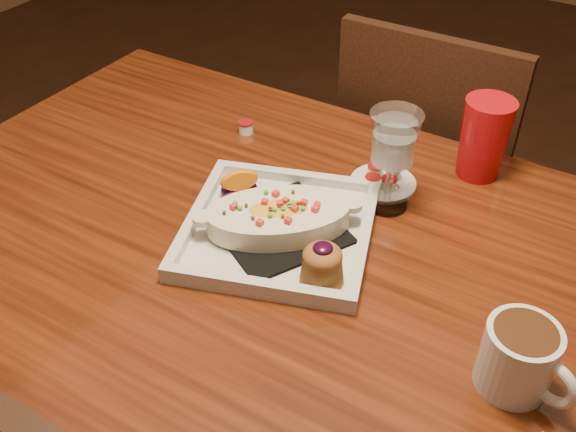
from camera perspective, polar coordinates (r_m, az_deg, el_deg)
The scene contains 8 objects.
table at distance 1.11m, azimuth 1.35°, elevation -6.96°, with size 1.50×0.90×0.75m.
chair_far at distance 1.65m, azimuth 12.36°, elevation 3.18°, with size 0.42×0.42×0.93m.
plate at distance 1.05m, azimuth -0.61°, elevation -0.85°, with size 0.38×0.38×0.08m.
coffee_mug at distance 0.87m, azimuth 19.96°, elevation -11.71°, with size 0.13×0.09×0.10m.
goblet at distance 1.08m, azimuth 9.38°, elevation 6.34°, with size 0.09×0.09×0.18m.
saucer at distance 1.19m, azimuth 8.34°, elevation 3.08°, with size 0.12×0.12×0.08m.
creamer_loose at distance 1.33m, azimuth -3.78°, elevation 7.90°, with size 0.03×0.03×0.02m.
red_tumbler at distance 1.22m, azimuth 17.01°, elevation 6.60°, with size 0.09×0.09×0.15m, color red.
Camera 1 is at (0.38, -0.67, 1.45)m, focal length 40.00 mm.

